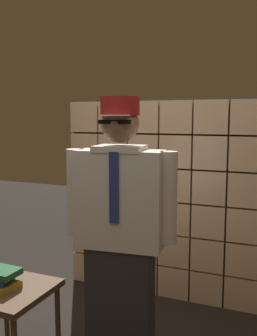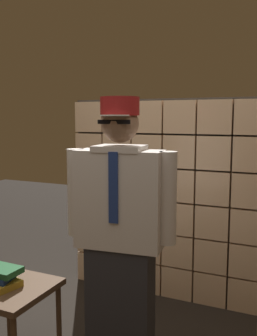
{
  "view_description": "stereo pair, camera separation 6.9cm",
  "coord_description": "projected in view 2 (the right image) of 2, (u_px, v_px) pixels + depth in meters",
  "views": [
    {
      "loc": [
        1.07,
        -1.74,
        1.62
      ],
      "look_at": [
        0.17,
        0.38,
        1.32
      ],
      "focal_mm": 41.17,
      "sensor_mm": 36.0,
      "label": 1
    },
    {
      "loc": [
        1.13,
        -1.71,
        1.62
      ],
      "look_at": [
        0.17,
        0.38,
        1.32
      ],
      "focal_mm": 41.17,
      "sensor_mm": 36.0,
      "label": 2
    }
  ],
  "objects": [
    {
      "name": "glass_block_wall",
      "position": [
        163.0,
        200.0,
        3.45
      ],
      "size": [
        1.81,
        0.1,
        1.81
      ],
      "color": "#E0B78C",
      "rests_on": "ground"
    },
    {
      "name": "standing_person",
      "position": [
        120.0,
        235.0,
        2.36
      ],
      "size": [
        0.7,
        0.32,
        1.74
      ],
      "rotation": [
        0.0,
        0.0,
        0.12
      ],
      "color": "#28282D",
      "rests_on": "ground"
    },
    {
      "name": "side_table",
      "position": [
        10.0,
        297.0,
        2.49
      ],
      "size": [
        0.52,
        0.52,
        0.54
      ],
      "color": "#513823",
      "rests_on": "ground"
    },
    {
      "name": "book_stack",
      "position": [
        1.0,
        277.0,
        2.47
      ],
      "size": [
        0.26,
        0.22,
        0.12
      ],
      "color": "olive",
      "rests_on": "side_table"
    }
  ]
}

